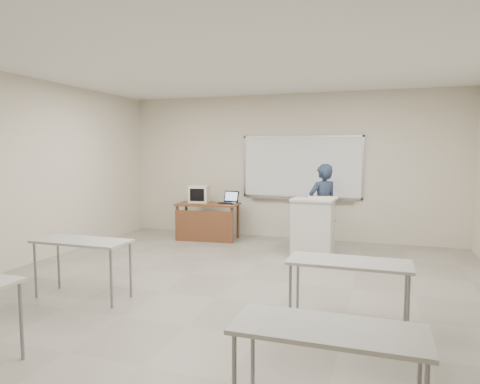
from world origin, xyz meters
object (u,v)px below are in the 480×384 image
(laptop, at_px, (229,200))
(presenter, at_px, (323,207))
(mouse, at_px, (234,203))
(podium, at_px, (313,228))
(instructor_desk, at_px, (206,215))
(crt_monitor, at_px, (199,194))
(keyboard, at_px, (323,198))
(whiteboard, at_px, (301,168))

(laptop, bearing_deg, presenter, 0.00)
(mouse, height_order, presenter, presenter)
(podium, height_order, presenter, presenter)
(instructor_desk, height_order, mouse, mouse)
(mouse, bearing_deg, instructor_desk, -165.97)
(instructor_desk, distance_m, mouse, 0.63)
(crt_monitor, relative_size, keyboard, 0.88)
(instructor_desk, relative_size, presenter, 0.80)
(keyboard, bearing_deg, whiteboard, 102.78)
(whiteboard, height_order, crt_monitor, whiteboard)
(crt_monitor, xyz_separation_m, keyboard, (2.69, -0.85, 0.10))
(laptop, bearing_deg, whiteboard, 29.80)
(keyboard, distance_m, presenter, 0.58)
(laptop, bearing_deg, podium, -17.00)
(whiteboard, xyz_separation_m, instructor_desk, (-1.81, -0.78, -0.96))
(instructor_desk, relative_size, podium, 1.25)
(crt_monitor, relative_size, mouse, 4.11)
(crt_monitor, height_order, presenter, presenter)
(crt_monitor, bearing_deg, podium, -30.32)
(mouse, bearing_deg, presenter, -9.47)
(mouse, height_order, keyboard, keyboard)
(instructor_desk, xyz_separation_m, keyboard, (2.44, -0.61, 0.51))
(whiteboard, distance_m, podium, 1.82)
(laptop, bearing_deg, crt_monitor, -167.45)
(podium, bearing_deg, crt_monitor, 162.27)
(whiteboard, relative_size, podium, 2.45)
(instructor_desk, relative_size, laptop, 3.80)
(crt_monitor, relative_size, presenter, 0.28)
(presenter, bearing_deg, mouse, -48.61)
(crt_monitor, height_order, laptop, crt_monitor)
(keyboard, height_order, presenter, presenter)
(laptop, relative_size, mouse, 3.13)
(laptop, bearing_deg, keyboard, -13.40)
(mouse, relative_size, keyboard, 0.21)
(instructor_desk, distance_m, laptop, 0.56)
(laptop, height_order, mouse, laptop)
(podium, xyz_separation_m, presenter, (0.08, 0.61, 0.29))
(laptop, bearing_deg, instructor_desk, -136.65)
(laptop, height_order, presenter, presenter)
(whiteboard, relative_size, crt_monitor, 5.64)
(laptop, height_order, keyboard, keyboard)
(podium, xyz_separation_m, keyboard, (0.15, 0.08, 0.52))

